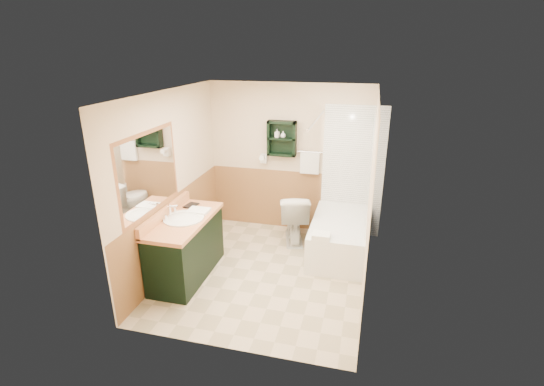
{
  "coord_description": "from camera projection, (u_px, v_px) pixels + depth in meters",
  "views": [
    {
      "loc": [
        1.23,
        -4.51,
        2.92
      ],
      "look_at": [
        0.05,
        0.2,
        1.09
      ],
      "focal_mm": 26.0,
      "sensor_mm": 36.0,
      "label": 1
    }
  ],
  "objects": [
    {
      "name": "vanity_book",
      "position": [
        186.0,
        198.0,
        5.44
      ],
      "size": [
        0.15,
        0.04,
        0.2
      ],
      "primitive_type": "imported",
      "rotation": [
        0.0,
        0.0,
        -0.14
      ],
      "color": "black",
      "rests_on": "vanity"
    },
    {
      "name": "toilet",
      "position": [
        294.0,
        217.0,
        6.17
      ],
      "size": [
        0.63,
        0.88,
        0.78
      ],
      "primitive_type": "imported",
      "rotation": [
        0.0,
        0.0,
        3.39
      ],
      "color": "white",
      "rests_on": "ground"
    },
    {
      "name": "curtain_rod",
      "position": [
        317.0,
        118.0,
        5.26
      ],
      "size": [
        0.03,
        1.6,
        0.03
      ],
      "primitive_type": "cylinder",
      "rotation": [
        1.57,
        0.0,
        0.0
      ],
      "color": "silver",
      "rests_on": "back_wall"
    },
    {
      "name": "soap_bottle_a",
      "position": [
        277.0,
        135.0,
        6.15
      ],
      "size": [
        0.09,
        0.14,
        0.06
      ],
      "primitive_type": "imported",
      "rotation": [
        0.0,
        0.0,
        -0.29
      ],
      "color": "white",
      "rests_on": "wall_shelf"
    },
    {
      "name": "wall_shelf",
      "position": [
        282.0,
        139.0,
        6.16
      ],
      "size": [
        0.45,
        0.15,
        0.55
      ],
      "primitive_type": "cube",
      "color": "black",
      "rests_on": "back_wall"
    },
    {
      "name": "ceiling",
      "position": [
        264.0,
        91.0,
        4.55
      ],
      "size": [
        2.6,
        3.0,
        0.04
      ],
      "primitive_type": "cube",
      "color": "white",
      "rests_on": "back_wall"
    },
    {
      "name": "hair_dryer",
      "position": [
        264.0,
        158.0,
        6.37
      ],
      "size": [
        0.1,
        0.24,
        0.18
      ],
      "primitive_type": null,
      "color": "white",
      "rests_on": "back_wall"
    },
    {
      "name": "soap_bottle_b",
      "position": [
        283.0,
        135.0,
        6.13
      ],
      "size": [
        0.11,
        0.13,
        0.08
      ],
      "primitive_type": "imported",
      "rotation": [
        0.0,
        0.0,
        0.39
      ],
      "color": "white",
      "rests_on": "wall_shelf"
    },
    {
      "name": "tile_right",
      "position": [
        368.0,
        190.0,
        5.42
      ],
      "size": [
        1.5,
        1.5,
        2.1
      ],
      "primitive_type": null,
      "color": "white",
      "rests_on": "right_wall"
    },
    {
      "name": "tile_accent",
      "position": [
        373.0,
        129.0,
        5.13
      ],
      "size": [
        1.5,
        1.5,
        0.1
      ],
      "primitive_type": null,
      "color": "#13452F",
      "rests_on": "right_wall"
    },
    {
      "name": "vanity",
      "position": [
        186.0,
        247.0,
        5.2
      ],
      "size": [
        0.59,
        1.31,
        0.83
      ],
      "primitive_type": "cube",
      "color": "black",
      "rests_on": "ground"
    },
    {
      "name": "wainscot_left",
      "position": [
        177.0,
        229.0,
        5.52
      ],
      "size": [
        2.98,
        2.98,
        1.0
      ],
      "primitive_type": null,
      "color": "#AB7645",
      "rests_on": "left_wall"
    },
    {
      "name": "back_wall",
      "position": [
        289.0,
        159.0,
        6.36
      ],
      "size": [
        2.6,
        0.04,
        2.4
      ],
      "primitive_type": "cube",
      "color": "#FAE7C4",
      "rests_on": "ground"
    },
    {
      "name": "tub_towel",
      "position": [
        321.0,
        236.0,
        5.18
      ],
      "size": [
        0.23,
        0.19,
        0.07
      ],
      "primitive_type": "cube",
      "color": "white",
      "rests_on": "bathtub"
    },
    {
      "name": "left_wall",
      "position": [
        170.0,
        182.0,
        5.28
      ],
      "size": [
        0.04,
        3.0,
        2.4
      ],
      "primitive_type": "cube",
      "color": "#FAE7C4",
      "rests_on": "ground"
    },
    {
      "name": "mirror_frame",
      "position": [
        149.0,
        173.0,
        4.67
      ],
      "size": [
        1.3,
        1.3,
        1.0
      ],
      "primitive_type": null,
      "color": "brown",
      "rests_on": "left_wall"
    },
    {
      "name": "towel_bar",
      "position": [
        310.0,
        152.0,
        6.16
      ],
      "size": [
        0.4,
        0.06,
        0.4
      ],
      "primitive_type": null,
      "color": "white",
      "rests_on": "back_wall"
    },
    {
      "name": "tile_back",
      "position": [
        353.0,
        173.0,
        6.14
      ],
      "size": [
        0.95,
        0.95,
        2.1
      ],
      "primitive_type": null,
      "color": "white",
      "rests_on": "back_wall"
    },
    {
      "name": "floor",
      "position": [
        265.0,
        272.0,
        5.4
      ],
      "size": [
        3.0,
        3.0,
        0.0
      ],
      "primitive_type": "plane",
      "color": "beige",
      "rests_on": "ground"
    },
    {
      "name": "wainscot_back",
      "position": [
        288.0,
        200.0,
        6.58
      ],
      "size": [
        2.58,
        2.58,
        1.0
      ],
      "primitive_type": null,
      "color": "#AB7645",
      "rests_on": "back_wall"
    },
    {
      "name": "bathtub",
      "position": [
        339.0,
        236.0,
        5.83
      ],
      "size": [
        0.8,
        1.5,
        0.53
      ],
      "primitive_type": "cube",
      "color": "white",
      "rests_on": "ground"
    },
    {
      "name": "counter_towel",
      "position": [
        199.0,
        211.0,
        5.24
      ],
      "size": [
        0.28,
        0.22,
        0.04
      ],
      "primitive_type": "cube",
      "color": "white",
      "rests_on": "vanity"
    },
    {
      "name": "mirror_glass",
      "position": [
        150.0,
        173.0,
        4.66
      ],
      "size": [
        1.2,
        1.2,
        0.9
      ],
      "primitive_type": null,
      "color": "white",
      "rests_on": "left_wall"
    },
    {
      "name": "right_wall",
      "position": [
        372.0,
        199.0,
        4.68
      ],
      "size": [
        0.04,
        3.0,
        2.4
      ],
      "primitive_type": "cube",
      "color": "#FAE7C4",
      "rests_on": "ground"
    },
    {
      "name": "shower_curtain",
      "position": [
        316.0,
        175.0,
        5.72
      ],
      "size": [
        1.05,
        1.05,
        1.7
      ],
      "primitive_type": null,
      "color": "#B8AA8B",
      "rests_on": "curtain_rod"
    }
  ]
}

